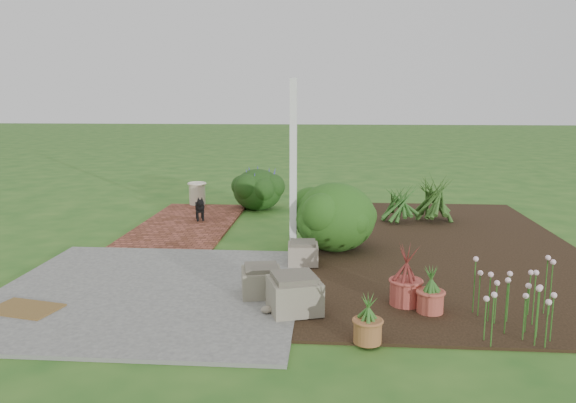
# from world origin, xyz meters

# --- Properties ---
(ground) EXTENTS (80.00, 80.00, 0.00)m
(ground) POSITION_xyz_m (0.00, 0.00, 0.00)
(ground) COLOR #275D1D
(ground) RESTS_ON ground
(concrete_patio) EXTENTS (3.50, 3.50, 0.04)m
(concrete_patio) POSITION_xyz_m (-1.25, -1.75, 0.02)
(concrete_patio) COLOR #5C5B59
(concrete_patio) RESTS_ON ground
(brick_path) EXTENTS (1.60, 3.50, 0.04)m
(brick_path) POSITION_xyz_m (-1.70, 1.75, 0.02)
(brick_path) COLOR brown
(brick_path) RESTS_ON ground
(garden_bed) EXTENTS (4.00, 7.00, 0.03)m
(garden_bed) POSITION_xyz_m (2.50, 0.50, 0.01)
(garden_bed) COLOR black
(garden_bed) RESTS_ON ground
(veranda_post) EXTENTS (0.10, 0.10, 2.50)m
(veranda_post) POSITION_xyz_m (0.30, 0.10, 1.25)
(veranda_post) COLOR white
(veranda_post) RESTS_ON ground
(stone_trough_near) EXTENTS (0.64, 0.64, 0.34)m
(stone_trough_near) POSITION_xyz_m (0.48, -2.29, 0.21)
(stone_trough_near) COLOR #76735D
(stone_trough_near) RESTS_ON concrete_patio
(stone_trough_mid) EXTENTS (0.51, 0.51, 0.29)m
(stone_trough_mid) POSITION_xyz_m (0.08, -1.83, 0.19)
(stone_trough_mid) COLOR #736D59
(stone_trough_mid) RESTS_ON concrete_patio
(stone_trough_far) EXTENTS (0.42, 0.42, 0.26)m
(stone_trough_far) POSITION_xyz_m (0.48, -0.59, 0.17)
(stone_trough_far) COLOR gray
(stone_trough_far) RESTS_ON concrete_patio
(coir_doormat) EXTENTS (0.77, 0.58, 0.02)m
(coir_doormat) POSITION_xyz_m (-2.35, -2.48, 0.05)
(coir_doormat) COLOR brown
(coir_doormat) RESTS_ON concrete_patio
(black_dog) EXTENTS (0.24, 0.46, 0.41)m
(black_dog) POSITION_xyz_m (-1.53, 1.97, 0.28)
(black_dog) COLOR black
(black_dog) RESTS_ON brick_path
(cream_ceramic_urn) EXTENTS (0.34, 0.34, 0.45)m
(cream_ceramic_urn) POSITION_xyz_m (-1.94, 3.48, 0.26)
(cream_ceramic_urn) COLOR beige
(cream_ceramic_urn) RESTS_ON brick_path
(evergreen_shrub) EXTENTS (1.48, 1.48, 1.01)m
(evergreen_shrub) POSITION_xyz_m (0.90, 0.25, 0.54)
(evergreen_shrub) COLOR #0C3810
(evergreen_shrub) RESTS_ON garden_bed
(agapanthus_clump_back) EXTENTS (1.30, 1.30, 0.97)m
(agapanthus_clump_back) POSITION_xyz_m (2.70, 2.32, 0.52)
(agapanthus_clump_back) COLOR #1A4013
(agapanthus_clump_back) RESTS_ON garden_bed
(agapanthus_clump_front) EXTENTS (1.21, 1.21, 0.82)m
(agapanthus_clump_front) POSITION_xyz_m (2.06, 2.16, 0.44)
(agapanthus_clump_front) COLOR #1D4415
(agapanthus_clump_front) RESTS_ON garden_bed
(pink_flower_patch) EXTENTS (1.04, 1.04, 0.62)m
(pink_flower_patch) POSITION_xyz_m (2.69, -2.55, 0.34)
(pink_flower_patch) COLOR #113D0F
(pink_flower_patch) RESTS_ON garden_bed
(terracotta_pot_bronze) EXTENTS (0.38, 0.38, 0.27)m
(terracotta_pot_bronze) POSITION_xyz_m (1.66, -1.98, 0.17)
(terracotta_pot_bronze) COLOR #AD443A
(terracotta_pot_bronze) RESTS_ON garden_bed
(terracotta_pot_small_left) EXTENTS (0.36, 0.36, 0.23)m
(terracotta_pot_small_left) POSITION_xyz_m (1.89, -2.18, 0.14)
(terracotta_pot_small_left) COLOR #B04B3B
(terracotta_pot_small_left) RESTS_ON garden_bed
(terracotta_pot_small_right) EXTENTS (0.33, 0.33, 0.22)m
(terracotta_pot_small_right) POSITION_xyz_m (1.20, -2.98, 0.14)
(terracotta_pot_small_right) COLOR #985C33
(terracotta_pot_small_right) RESTS_ON garden_bed
(purple_flowering_bush) EXTENTS (1.06, 1.06, 0.84)m
(purple_flowering_bush) POSITION_xyz_m (-0.64, 3.26, 0.42)
(purple_flowering_bush) COLOR black
(purple_flowering_bush) RESTS_ON ground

